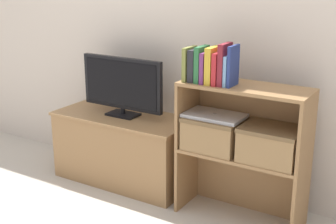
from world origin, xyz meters
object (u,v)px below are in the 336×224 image
object	(u,v)px
book_charcoal	(195,65)
book_forest	(202,64)
storage_basket_left	(214,131)
tv_stand	(124,148)
book_plum	(207,67)
book_skyblue	(229,71)
tv	(122,85)
book_olive	(189,64)
book_navy	(233,66)
book_mustard	(213,65)
book_crimson	(219,68)
storage_basket_right	(271,142)
laptop	(215,115)
book_maroon	(225,64)

from	to	relation	value
book_charcoal	book_forest	world-z (taller)	book_forest
book_charcoal	storage_basket_left	world-z (taller)	book_charcoal
tv_stand	book_plum	distance (m)	0.99
book_forest	book_skyblue	distance (m)	0.18
tv	book_skyblue	world-z (taller)	book_skyblue
tv_stand	book_olive	distance (m)	0.92
book_charcoal	book_forest	xyz separation A→B (m)	(0.04, 0.00, 0.01)
book_charcoal	book_plum	distance (m)	0.08
book_plum	book_navy	distance (m)	0.17
book_charcoal	book_forest	size ratio (longest dim) A/B	0.90
tv	storage_basket_left	distance (m)	0.77
book_mustard	book_crimson	bearing A→B (deg)	0.00
tv	book_skyblue	bearing A→B (deg)	-7.61
tv_stand	storage_basket_right	xyz separation A→B (m)	(1.11, -0.08, 0.29)
book_charcoal	book_plum	bearing A→B (deg)	0.00
book_skyblue	laptop	size ratio (longest dim) A/B	0.49
book_charcoal	book_skyblue	world-z (taller)	book_charcoal
book_navy	book_charcoal	bearing A→B (deg)	180.00
book_mustard	book_skyblue	bearing A→B (deg)	0.00
book_forest	book_navy	bearing A→B (deg)	0.00
book_forest	book_skyblue	world-z (taller)	book_forest
book_mustard	book_navy	xyz separation A→B (m)	(0.13, 0.00, 0.01)
tv	book_crimson	bearing A→B (deg)	-8.20
tv_stand	book_crimson	bearing A→B (deg)	-8.31
book_forest	book_plum	distance (m)	0.04
book_plum	book_skyblue	xyz separation A→B (m)	(0.14, 0.00, -0.00)
storage_basket_left	book_maroon	bearing A→B (deg)	-26.63
tv_stand	book_olive	xyz separation A→B (m)	(0.59, -0.11, 0.70)
book_olive	book_maroon	distance (m)	0.23
storage_basket_right	book_forest	bearing A→B (deg)	-175.37
book_crimson	tv_stand	bearing A→B (deg)	171.69
book_charcoal	book_maroon	distance (m)	0.19
book_maroon	book_navy	bearing A→B (deg)	0.00
book_crimson	book_maroon	bearing A→B (deg)	0.00
book_plum	laptop	distance (m)	0.30
book_forest	book_crimson	world-z (taller)	book_forest
book_maroon	laptop	bearing A→B (deg)	153.37
book_plum	storage_basket_left	size ratio (longest dim) A/B	0.53
book_crimson	book_charcoal	bearing A→B (deg)	180.00
tv_stand	tv	size ratio (longest dim) A/B	1.56
book_charcoal	book_navy	distance (m)	0.24
book_forest	storage_basket_left	xyz separation A→B (m)	(0.08, 0.04, -0.41)
book_maroon	book_navy	world-z (taller)	book_maroon
tv_stand	book_navy	bearing A→B (deg)	-7.50
book_charcoal	book_plum	xyz separation A→B (m)	(0.07, 0.00, -0.00)
book_crimson	tv	bearing A→B (deg)	171.80
book_plum	storage_basket_left	xyz separation A→B (m)	(0.04, 0.04, -0.40)
book_skyblue	storage_basket_right	bearing A→B (deg)	7.68
book_mustard	book_skyblue	xyz separation A→B (m)	(0.10, 0.00, -0.02)
book_navy	storage_basket_right	size ratio (longest dim) A/B	0.69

